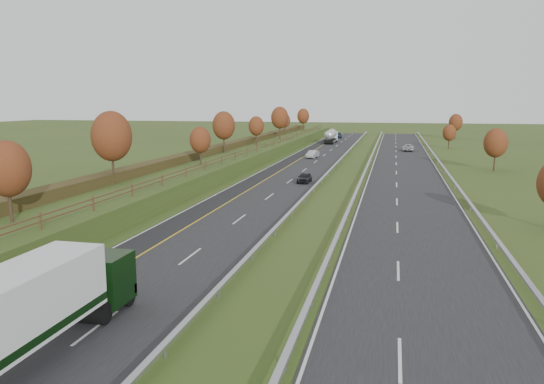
% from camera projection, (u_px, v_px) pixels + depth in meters
% --- Properties ---
extents(ground, '(400.00, 400.00, 0.00)m').
position_uv_depth(ground, '(346.00, 175.00, 77.38)').
color(ground, '#344A1A').
rests_on(ground, ground).
extents(near_carriageway, '(10.50, 200.00, 0.04)m').
position_uv_depth(near_carriageway, '(298.00, 169.00, 83.94)').
color(near_carriageway, black).
rests_on(near_carriageway, ground).
extents(far_carriageway, '(10.50, 200.00, 0.04)m').
position_uv_depth(far_carriageway, '(405.00, 172.00, 80.31)').
color(far_carriageway, black).
rests_on(far_carriageway, ground).
extents(hard_shoulder, '(3.00, 200.00, 0.04)m').
position_uv_depth(hard_shoulder, '(275.00, 168.00, 84.77)').
color(hard_shoulder, black).
rests_on(hard_shoulder, ground).
extents(lane_markings, '(26.75, 200.00, 0.01)m').
position_uv_depth(lane_markings, '(338.00, 170.00, 82.41)').
color(lane_markings, silver).
rests_on(lane_markings, near_carriageway).
extents(embankment_left, '(12.00, 200.00, 2.00)m').
position_uv_depth(embankment_left, '(220.00, 161.00, 86.64)').
color(embankment_left, '#344A1A').
rests_on(embankment_left, ground).
extents(hedge_left, '(2.20, 180.00, 1.10)m').
position_uv_depth(hedge_left, '(208.00, 151.00, 86.82)').
color(hedge_left, '#333115').
rests_on(hedge_left, embankment_left).
extents(fence_left, '(0.12, 189.06, 1.20)m').
position_uv_depth(fence_left, '(245.00, 151.00, 84.97)').
color(fence_left, '#422B19').
rests_on(fence_left, embankment_left).
extents(median_barrier_near, '(0.32, 200.00, 0.71)m').
position_uv_depth(median_barrier_near, '(334.00, 166.00, 82.59)').
color(median_barrier_near, '#989BA0').
rests_on(median_barrier_near, ground).
extents(median_barrier_far, '(0.32, 200.00, 0.71)m').
position_uv_depth(median_barrier_far, '(367.00, 167.00, 81.47)').
color(median_barrier_far, '#989BA0').
rests_on(median_barrier_far, ground).
extents(outer_barrier_far, '(0.32, 200.00, 0.71)m').
position_uv_depth(outer_barrier_far, '(445.00, 169.00, 78.93)').
color(outer_barrier_far, '#989BA0').
rests_on(outer_barrier_far, ground).
extents(trees_left, '(6.64, 164.30, 7.66)m').
position_uv_depth(trees_left, '(214.00, 129.00, 82.42)').
color(trees_left, '#2D2116').
rests_on(trees_left, embankment_left).
extents(trees_far, '(8.45, 118.60, 7.12)m').
position_uv_depth(trees_far, '(472.00, 134.00, 104.74)').
color(trees_far, '#2D2116').
rests_on(trees_far, ground).
extents(box_lorry, '(2.58, 16.28, 4.06)m').
position_uv_depth(box_lorry, '(0.00, 324.00, 19.87)').
color(box_lorry, black).
rests_on(box_lorry, near_carriageway).
extents(road_tanker, '(2.40, 11.22, 3.46)m').
position_uv_depth(road_tanker, '(331.00, 136.00, 136.86)').
color(road_tanker, silver).
rests_on(road_tanker, near_carriageway).
extents(car_dark_near, '(1.69, 3.91, 1.31)m').
position_uv_depth(car_dark_near, '(305.00, 178.00, 69.89)').
color(car_dark_near, black).
rests_on(car_dark_near, near_carriageway).
extents(car_silver_mid, '(2.10, 4.52, 1.43)m').
position_uv_depth(car_silver_mid, '(313.00, 154.00, 100.36)').
color(car_silver_mid, '#ACADB1').
rests_on(car_silver_mid, near_carriageway).
extents(car_small_far, '(2.77, 5.56, 1.55)m').
position_uv_depth(car_small_far, '(338.00, 135.00, 155.63)').
color(car_small_far, '#13203E').
rests_on(car_small_far, near_carriageway).
extents(car_oncoming, '(2.71, 5.41, 1.47)m').
position_uv_depth(car_oncoming, '(408.00, 148.00, 114.77)').
color(car_oncoming, '#B4B5B9').
rests_on(car_oncoming, far_carriageway).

